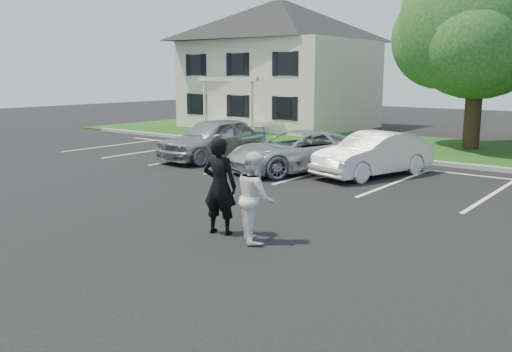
{
  "coord_description": "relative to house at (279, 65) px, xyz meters",
  "views": [
    {
      "loc": [
        6.64,
        -7.5,
        3.29
      ],
      "look_at": [
        0.0,
        1.0,
        1.25
      ],
      "focal_mm": 38.0,
      "sensor_mm": 36.0,
      "label": 1
    }
  ],
  "objects": [
    {
      "name": "man_white_shirt",
      "position": [
        13.22,
        -19.29,
        -2.93
      ],
      "size": [
        1.11,
        1.09,
        1.8
      ],
      "primitive_type": "imported",
      "rotation": [
        0.0,
        0.0,
        2.43
      ],
      "color": "white",
      "rests_on": "ground"
    },
    {
      "name": "stall_lines",
      "position": [
        14.4,
        -11.02,
        -3.82
      ],
      "size": [
        34.0,
        5.36,
        0.01
      ],
      "color": "white",
      "rests_on": "ground"
    },
    {
      "name": "tree",
      "position": [
        12.68,
        -3.13,
        1.52
      ],
      "size": [
        7.8,
        7.2,
        8.8
      ],
      "color": "black",
      "rests_on": "ground"
    },
    {
      "name": "car_silver_west",
      "position": [
        5.45,
        -11.99,
        -3.02
      ],
      "size": [
        2.17,
        4.83,
        1.61
      ],
      "primitive_type": "imported",
      "rotation": [
        0.0,
        0.0,
        -0.06
      ],
      "color": "#A5A4A9",
      "rests_on": "ground"
    },
    {
      "name": "house",
      "position": [
        0.0,
        0.0,
        0.0
      ],
      "size": [
        10.3,
        9.22,
        7.6
      ],
      "color": "beige",
      "rests_on": "ground"
    },
    {
      "name": "man_black_suit",
      "position": [
        12.32,
        -19.32,
        -2.82
      ],
      "size": [
        0.84,
        0.66,
        2.03
      ],
      "primitive_type": "imported",
      "rotation": [
        0.0,
        0.0,
        3.41
      ],
      "color": "black",
      "rests_on": "ground"
    },
    {
      "name": "car_white_sedan",
      "position": [
        11.91,
        -11.39,
        -3.12
      ],
      "size": [
        2.66,
        4.57,
        1.42
      ],
      "primitive_type": "imported",
      "rotation": [
        0.0,
        0.0,
        -0.29
      ],
      "color": "white",
      "rests_on": "ground"
    },
    {
      "name": "car_silver_minivan",
      "position": [
        9.53,
        -12.2,
        -3.14
      ],
      "size": [
        4.16,
        5.48,
        1.38
      ],
      "primitive_type": "imported",
      "rotation": [
        0.0,
        0.0,
        -0.43
      ],
      "color": "#B6B9BF",
      "rests_on": "ground"
    },
    {
      "name": "grass_strip",
      "position": [
        13.0,
        -3.97,
        -3.79
      ],
      "size": [
        44.0,
        8.0,
        0.08
      ],
      "primitive_type": "cube",
      "color": "#19400C",
      "rests_on": "ground"
    },
    {
      "name": "curb",
      "position": [
        13.0,
        -7.97,
        -3.75
      ],
      "size": [
        40.0,
        0.3,
        0.15
      ],
      "primitive_type": "cube",
      "color": "gray",
      "rests_on": "ground"
    },
    {
      "name": "ground_plane",
      "position": [
        13.0,
        -19.97,
        -3.83
      ],
      "size": [
        90.0,
        90.0,
        0.0
      ],
      "primitive_type": "plane",
      "color": "black",
      "rests_on": "ground"
    }
  ]
}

